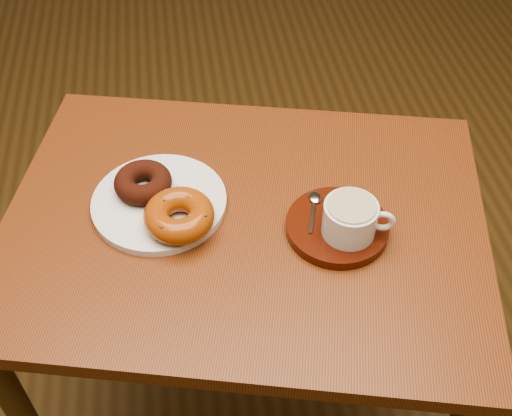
{
  "coord_description": "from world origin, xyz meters",
  "views": [
    {
      "loc": [
        0.19,
        -0.52,
        1.55
      ],
      "look_at": [
        0.29,
        0.2,
        0.78
      ],
      "focal_mm": 45.0,
      "sensor_mm": 36.0,
      "label": 1
    }
  ],
  "objects": [
    {
      "name": "donut_cinnamon",
      "position": [
        0.11,
        0.28,
        0.79
      ],
      "size": [
        0.12,
        0.12,
        0.04
      ],
      "primitive_type": "torus",
      "rotation": [
        0.0,
        0.0,
        -0.31
      ],
      "color": "#37130B",
      "rests_on": "donut_plate"
    },
    {
      "name": "saucer",
      "position": [
        0.42,
        0.15,
        0.77
      ],
      "size": [
        0.18,
        0.18,
        0.02
      ],
      "primitive_type": "cylinder",
      "rotation": [
        0.0,
        0.0,
        -0.07
      ],
      "color": "#3C1208",
      "rests_on": "cafe_table"
    },
    {
      "name": "teaspoon",
      "position": [
        0.39,
        0.21,
        0.78
      ],
      "size": [
        0.04,
        0.09,
        0.01
      ],
      "rotation": [
        0.0,
        0.0,
        -0.29
      ],
      "color": "silver",
      "rests_on": "saucer"
    },
    {
      "name": "coffee_cup",
      "position": [
        0.43,
        0.13,
        0.81
      ],
      "size": [
        0.11,
        0.09,
        0.06
      ],
      "rotation": [
        0.0,
        0.0,
        -0.28
      ],
      "color": "silver",
      "rests_on": "saucer"
    },
    {
      "name": "cafe_table",
      "position": [
        0.27,
        0.2,
        0.64
      ],
      "size": [
        0.93,
        0.79,
        0.76
      ],
      "rotation": [
        0.0,
        0.0,
        -0.25
      ],
      "color": "brown",
      "rests_on": "ground"
    },
    {
      "name": "donut_plate",
      "position": [
        0.13,
        0.25,
        0.76
      ],
      "size": [
        0.28,
        0.28,
        0.01
      ],
      "primitive_type": "cylinder",
      "rotation": [
        0.0,
        0.0,
        -0.25
      ],
      "color": "silver",
      "rests_on": "cafe_table"
    },
    {
      "name": "donut_caramel",
      "position": [
        0.16,
        0.19,
        0.79
      ],
      "size": [
        0.16,
        0.16,
        0.04
      ],
      "rotation": [
        0.0,
        0.0,
        -0.57
      ],
      "color": "#994510",
      "rests_on": "donut_plate"
    }
  ]
}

